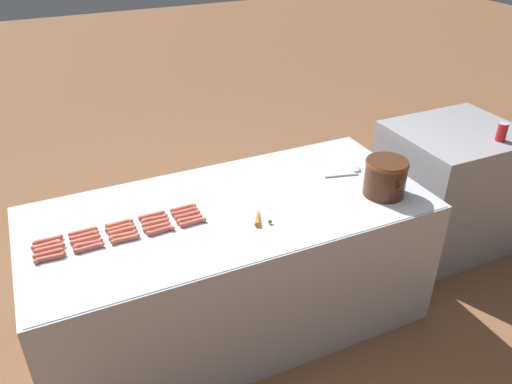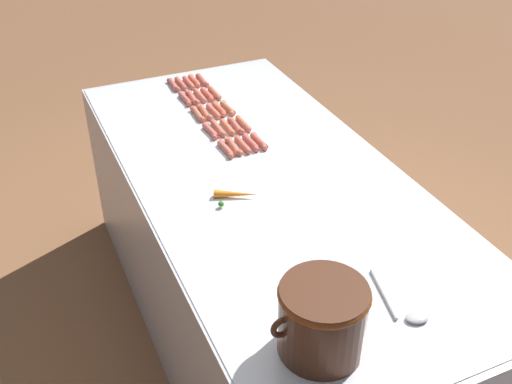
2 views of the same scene
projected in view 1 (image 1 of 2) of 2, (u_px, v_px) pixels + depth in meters
ground_plane at (234, 318)px, 3.34m from camera, size 20.00×20.00×0.00m
griddle_counter at (232, 266)px, 3.12m from camera, size 1.05×2.30×0.86m
back_cabinet at (447, 188)px, 3.83m from camera, size 0.77×0.88×0.95m
hot_dog_0 at (48, 240)px, 2.60m from camera, size 0.03×0.15×0.03m
hot_dog_1 at (83, 232)px, 2.66m from camera, size 0.03×0.15×0.03m
hot_dog_2 at (119, 224)px, 2.73m from camera, size 0.04×0.15×0.03m
hot_dog_3 at (152, 215)px, 2.80m from camera, size 0.03×0.15×0.03m
hot_dog_4 at (183, 208)px, 2.86m from camera, size 0.03×0.15×0.03m
hot_dog_5 at (47, 245)px, 2.56m from camera, size 0.03×0.15×0.03m
hot_dog_6 at (84, 236)px, 2.63m from camera, size 0.03×0.15×0.03m
hot_dog_7 at (119, 228)px, 2.69m from camera, size 0.04×0.15×0.03m
hot_dog_8 at (154, 219)px, 2.77m from camera, size 0.04×0.15×0.03m
hot_dog_9 at (185, 212)px, 2.83m from camera, size 0.03×0.15×0.03m
hot_dog_10 at (49, 249)px, 2.54m from camera, size 0.03×0.15×0.03m
hot_dog_11 at (85, 240)px, 2.60m from camera, size 0.03×0.15×0.03m
hot_dog_12 at (122, 231)px, 2.67m from camera, size 0.03×0.15×0.03m
hot_dog_13 at (155, 223)px, 2.73m from camera, size 0.03×0.15×0.03m
hot_dog_14 at (187, 215)px, 2.80m from camera, size 0.03×0.15×0.03m
hot_dog_15 at (49, 253)px, 2.50m from camera, size 0.03×0.15×0.03m
hot_dog_16 at (88, 244)px, 2.57m from camera, size 0.04×0.15×0.03m
hot_dog_17 at (123, 235)px, 2.63m from camera, size 0.04×0.15×0.03m
hot_dog_18 at (157, 227)px, 2.70m from camera, size 0.03×0.15×0.03m
hot_dog_19 at (189, 219)px, 2.76m from camera, size 0.04×0.15×0.03m
hot_dog_20 at (50, 258)px, 2.47m from camera, size 0.03×0.15×0.03m
hot_dog_21 at (89, 248)px, 2.54m from camera, size 0.03×0.15×0.03m
hot_dog_22 at (125, 239)px, 2.61m from camera, size 0.03×0.15×0.03m
hot_dog_23 at (160, 231)px, 2.67m from camera, size 0.04×0.15×0.03m
hot_dog_24 at (193, 222)px, 2.74m from camera, size 0.03×0.15×0.03m
bean_pot at (385, 176)px, 2.96m from camera, size 0.31×0.25×0.22m
serving_spoon at (351, 171)px, 3.24m from camera, size 0.10×0.27×0.02m
carrot at (258, 216)px, 2.78m from camera, size 0.17×0.10×0.03m
soda_can at (502, 132)px, 3.41m from camera, size 0.07×0.07×0.12m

